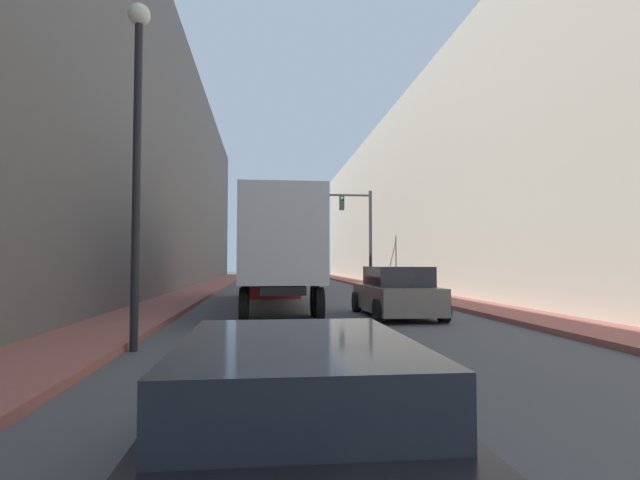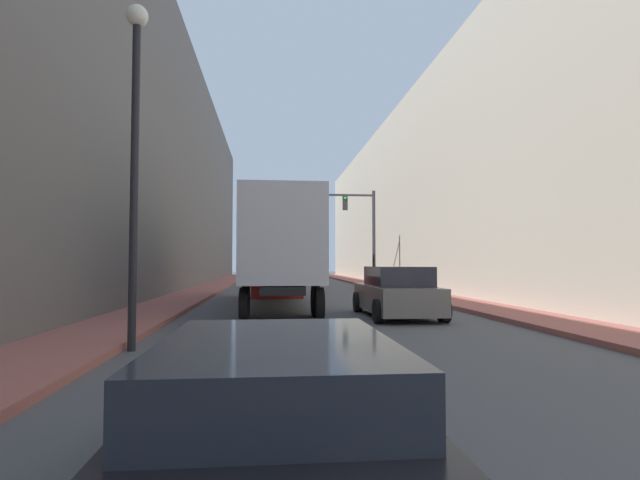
% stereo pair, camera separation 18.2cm
% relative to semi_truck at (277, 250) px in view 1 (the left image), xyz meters
% --- Properties ---
extents(sidewalk_right, '(2.23, 80.00, 0.15)m').
position_rel_semi_truck_xyz_m(sidewalk_right, '(7.51, 8.09, -2.16)').
color(sidewalk_right, '#9E564C').
rests_on(sidewalk_right, ground).
extents(sidewalk_left, '(2.23, 80.00, 0.15)m').
position_rel_semi_truck_xyz_m(sidewalk_left, '(-4.32, 8.09, -2.16)').
color(sidewalk_left, '#9E564C').
rests_on(sidewalk_left, ground).
extents(building_right, '(6.00, 80.00, 12.96)m').
position_rel_semi_truck_xyz_m(building_right, '(11.63, 8.09, 4.24)').
color(building_right, '#BCB29E').
rests_on(building_right, ground).
extents(building_left, '(6.00, 80.00, 15.87)m').
position_rel_semi_truck_xyz_m(building_left, '(-8.44, 8.09, 5.70)').
color(building_left, '#66605B').
rests_on(building_left, ground).
extents(semi_truck, '(2.53, 13.24, 4.00)m').
position_rel_semi_truck_xyz_m(semi_truck, '(0.00, 0.00, 0.00)').
color(semi_truck, silver).
rests_on(semi_truck, ground).
extents(sedan_car, '(2.05, 4.33, 1.20)m').
position_rel_semi_truck_xyz_m(sedan_car, '(-0.30, -16.48, -1.65)').
color(sedan_car, black).
rests_on(sedan_car, ground).
extents(suv_car, '(2.17, 4.70, 1.61)m').
position_rel_semi_truck_xyz_m(suv_car, '(3.70, -4.47, -1.47)').
color(suv_car, slate).
rests_on(suv_car, ground).
extents(traffic_signal_gantry, '(5.65, 0.35, 6.35)m').
position_rel_semi_truck_xyz_m(traffic_signal_gantry, '(4.95, 11.08, 2.13)').
color(traffic_signal_gantry, black).
rests_on(traffic_signal_gantry, ground).
extents(street_lamp, '(0.44, 0.44, 6.96)m').
position_rel_semi_truck_xyz_m(street_lamp, '(-3.06, -10.00, 2.21)').
color(street_lamp, black).
rests_on(street_lamp, ground).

